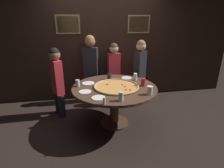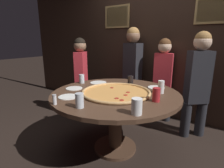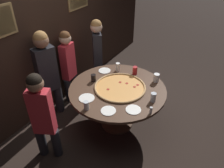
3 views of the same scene
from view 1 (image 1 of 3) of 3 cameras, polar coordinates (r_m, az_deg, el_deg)
ground_plane at (r=3.38m, az=0.74°, el=-12.69°), size 24.00×24.00×0.00m
back_wall at (r=4.20m, az=-2.46°, el=12.81°), size 6.40×0.08×2.60m
dining_table at (r=3.10m, az=0.79°, el=-3.33°), size 1.48×1.48×0.74m
giant_pizza at (r=3.02m, az=1.42°, el=-0.78°), size 0.79×0.79×0.03m
drink_cup_far_left at (r=3.36m, az=7.59°, el=2.27°), size 0.07×0.07×0.15m
drink_cup_by_shaker at (r=2.49m, az=2.93°, el=-4.06°), size 0.08×0.08×0.13m
drink_cup_near_right at (r=3.11m, az=10.08°, el=0.61°), size 0.08×0.08×0.14m
drink_cup_near_left at (r=2.76m, az=12.20°, el=-2.04°), size 0.09×0.09×0.14m
drink_cup_beside_pizza at (r=3.42m, az=-0.91°, el=2.50°), size 0.08×0.08×0.12m
drink_cup_centre_back at (r=3.09m, az=-11.15°, el=0.26°), size 0.07×0.07×0.12m
white_plate_far_back at (r=2.61m, az=-4.47°, el=-4.47°), size 0.21×0.21×0.01m
white_plate_beside_cup at (r=3.23m, az=-7.75°, el=0.28°), size 0.23×0.23×0.01m
white_plate_left_side at (r=2.85m, az=-8.80°, el=-2.48°), size 0.20×0.20×0.01m
white_plate_right_side at (r=3.52m, az=4.77°, el=2.03°), size 0.21×0.21×0.01m
condiment_shaker at (r=2.40m, az=-2.59°, el=-5.55°), size 0.04×0.04×0.10m
diner_centre_back at (r=4.01m, az=-6.91°, el=6.09°), size 0.41×0.26×1.54m
diner_side_left at (r=4.13m, az=0.59°, el=5.15°), size 0.35×0.20×1.36m
diner_far_left at (r=4.01m, az=9.07°, el=5.16°), size 0.36×0.33×1.44m
diner_side_right at (r=3.52m, az=-17.47°, el=1.67°), size 0.26×0.36×1.37m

